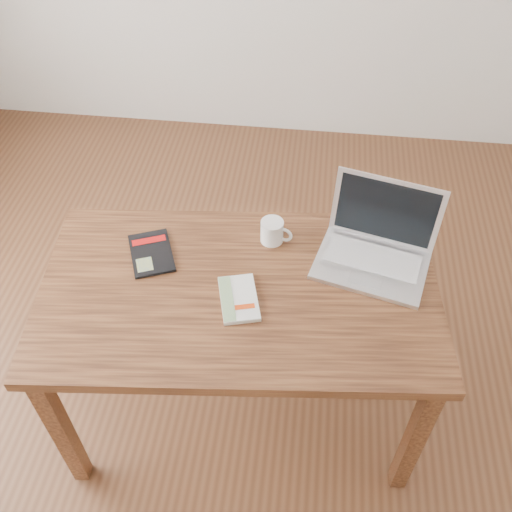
# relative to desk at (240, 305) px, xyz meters

# --- Properties ---
(room) EXTENTS (4.04, 4.04, 2.70)m
(room) POSITION_rel_desk_xyz_m (-0.12, 0.07, 0.69)
(room) COLOR #56331D
(room) RESTS_ON ground
(desk) EXTENTS (1.40, 0.89, 0.75)m
(desk) POSITION_rel_desk_xyz_m (0.00, 0.00, 0.00)
(desk) COLOR #532E19
(desk) RESTS_ON ground
(white_guidebook) EXTENTS (0.17, 0.22, 0.02)m
(white_guidebook) POSITION_rel_desk_xyz_m (0.01, -0.05, 0.10)
(white_guidebook) COLOR silver
(white_guidebook) RESTS_ON desk
(black_guidebook) EXTENTS (0.21, 0.25, 0.01)m
(black_guidebook) POSITION_rel_desk_xyz_m (-0.33, 0.12, 0.10)
(black_guidebook) COLOR black
(black_guidebook) RESTS_ON desk
(laptop) EXTENTS (0.44, 0.38, 0.26)m
(laptop) POSITION_rel_desk_xyz_m (0.45, 0.20, 0.15)
(laptop) COLOR silver
(laptop) RESTS_ON desk
(coffee_mug) EXTENTS (0.12, 0.08, 0.09)m
(coffee_mug) POSITION_rel_desk_xyz_m (0.09, 0.24, 0.14)
(coffee_mug) COLOR white
(coffee_mug) RESTS_ON desk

